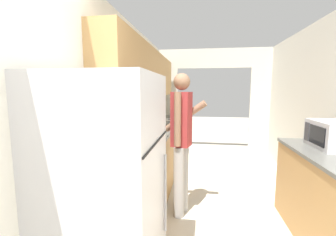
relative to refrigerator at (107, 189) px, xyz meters
name	(u,v)px	position (x,y,z in m)	size (l,w,h in m)	color
wall_left	(129,94)	(-0.32, 1.53, 0.66)	(0.38, 7.16, 2.50)	silver
wall_far_with_doorway	(213,93)	(0.94, 4.07, 0.62)	(3.03, 0.06, 2.50)	silver
counter_left	(154,157)	(-0.07, 1.95, -0.36)	(0.62, 3.48, 0.93)	#B2844C
refrigerator	(107,189)	(0.00, 0.00, 0.00)	(0.77, 0.80, 1.65)	#B7B7BC
range_oven	(164,143)	(-0.06, 2.88, -0.36)	(0.66, 0.73, 1.07)	white
person	(181,140)	(0.44, 1.18, 0.11)	(0.55, 0.43, 1.73)	#9E9E9E
microwave	(334,135)	(2.05, 1.06, 0.25)	(0.38, 0.51, 0.29)	#B7B7BC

